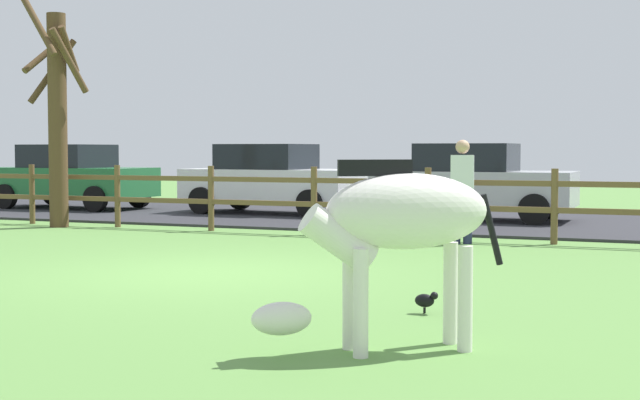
{
  "coord_description": "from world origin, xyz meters",
  "views": [
    {
      "loc": [
        5.43,
        -9.48,
        1.48
      ],
      "look_at": [
        0.9,
        1.33,
        0.83
      ],
      "focal_mm": 50.93,
      "sensor_mm": 36.0,
      "label": 1
    }
  ],
  "objects_px": {
    "bare_tree": "(57,110)",
    "crow_on_grass": "(426,300)",
    "parked_car_white": "(271,178)",
    "parked_car_green": "(72,176)",
    "visitor_near_fence": "(462,186)",
    "zebra": "(397,226)",
    "parked_car_silver": "(472,181)"
  },
  "relations": [
    {
      "from": "bare_tree",
      "to": "crow_on_grass",
      "type": "distance_m",
      "value": 11.21
    },
    {
      "from": "crow_on_grass",
      "to": "parked_car_white",
      "type": "bearing_deg",
      "value": 122.27
    },
    {
      "from": "parked_car_white",
      "to": "parked_car_green",
      "type": "bearing_deg",
      "value": -177.17
    },
    {
      "from": "parked_car_green",
      "to": "visitor_near_fence",
      "type": "xyz_separation_m",
      "value": [
        10.79,
        -4.15,
        0.06
      ]
    },
    {
      "from": "bare_tree",
      "to": "parked_car_white",
      "type": "height_order",
      "value": "bare_tree"
    },
    {
      "from": "parked_car_green",
      "to": "visitor_near_fence",
      "type": "height_order",
      "value": "visitor_near_fence"
    },
    {
      "from": "zebra",
      "to": "visitor_near_fence",
      "type": "relative_size",
      "value": 0.99
    },
    {
      "from": "parked_car_white",
      "to": "crow_on_grass",
      "type": "bearing_deg",
      "value": -57.73
    },
    {
      "from": "parked_car_green",
      "to": "parked_car_white",
      "type": "bearing_deg",
      "value": 2.83
    },
    {
      "from": "parked_car_green",
      "to": "zebra",
      "type": "bearing_deg",
      "value": -44.12
    },
    {
      "from": "crow_on_grass",
      "to": "zebra",
      "type": "bearing_deg",
      "value": -81.93
    },
    {
      "from": "bare_tree",
      "to": "parked_car_silver",
      "type": "distance_m",
      "value": 8.34
    },
    {
      "from": "zebra",
      "to": "visitor_near_fence",
      "type": "height_order",
      "value": "visitor_near_fence"
    },
    {
      "from": "zebra",
      "to": "bare_tree",
      "type": "bearing_deg",
      "value": 140.21
    },
    {
      "from": "zebra",
      "to": "parked_car_silver",
      "type": "distance_m",
      "value": 12.18
    },
    {
      "from": "bare_tree",
      "to": "parked_car_silver",
      "type": "bearing_deg",
      "value": 30.79
    },
    {
      "from": "bare_tree",
      "to": "parked_car_white",
      "type": "bearing_deg",
      "value": 60.58
    },
    {
      "from": "crow_on_grass",
      "to": "parked_car_white",
      "type": "distance_m",
      "value": 12.48
    },
    {
      "from": "parked_car_green",
      "to": "bare_tree",
      "type": "bearing_deg",
      "value": -54.74
    },
    {
      "from": "parked_car_green",
      "to": "parked_car_silver",
      "type": "xyz_separation_m",
      "value": [
        9.94,
        0.14,
        0.0
      ]
    },
    {
      "from": "parked_car_green",
      "to": "parked_car_silver",
      "type": "bearing_deg",
      "value": 0.83
    },
    {
      "from": "bare_tree",
      "to": "parked_car_green",
      "type": "relative_size",
      "value": 1.09
    },
    {
      "from": "zebra",
      "to": "parked_car_white",
      "type": "relative_size",
      "value": 0.4
    },
    {
      "from": "bare_tree",
      "to": "parked_car_silver",
      "type": "xyz_separation_m",
      "value": [
        7.06,
        4.21,
        -1.4
      ]
    },
    {
      "from": "bare_tree",
      "to": "parked_car_silver",
      "type": "relative_size",
      "value": 1.1
    },
    {
      "from": "bare_tree",
      "to": "parked_car_green",
      "type": "xyz_separation_m",
      "value": [
        -2.87,
        4.06,
        -1.4
      ]
    },
    {
      "from": "parked_car_silver",
      "to": "visitor_near_fence",
      "type": "relative_size",
      "value": 2.45
    },
    {
      "from": "parked_car_silver",
      "to": "bare_tree",
      "type": "bearing_deg",
      "value": -149.21
    },
    {
      "from": "parked_car_white",
      "to": "zebra",
      "type": "bearing_deg",
      "value": -60.37
    },
    {
      "from": "bare_tree",
      "to": "visitor_near_fence",
      "type": "relative_size",
      "value": 2.69
    },
    {
      "from": "parked_car_silver",
      "to": "visitor_near_fence",
      "type": "bearing_deg",
      "value": -78.82
    },
    {
      "from": "visitor_near_fence",
      "to": "parked_car_silver",
      "type": "bearing_deg",
      "value": 101.18
    }
  ]
}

